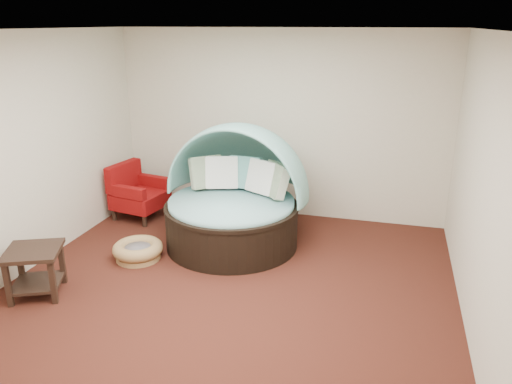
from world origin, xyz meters
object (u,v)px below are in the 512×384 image
(canopy_daybed, at_px, (235,190))
(red_armchair, at_px, (137,193))
(pet_basket, at_px, (138,250))
(side_table, at_px, (35,265))

(canopy_daybed, relative_size, red_armchair, 2.41)
(red_armchair, bearing_deg, pet_basket, -51.68)
(pet_basket, height_order, side_table, side_table)
(side_table, bearing_deg, red_armchair, 91.26)
(canopy_daybed, xyz_separation_m, pet_basket, (-1.04, -0.83, -0.64))
(canopy_daybed, height_order, red_armchair, canopy_daybed)
(canopy_daybed, bearing_deg, side_table, -126.30)
(pet_basket, distance_m, side_table, 1.28)
(canopy_daybed, relative_size, side_table, 2.70)
(pet_basket, height_order, red_armchair, red_armchair)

